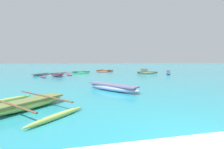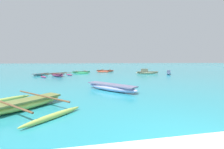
% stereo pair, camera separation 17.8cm
% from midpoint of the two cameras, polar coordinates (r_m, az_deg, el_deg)
% --- Properties ---
extents(moored_boat_0, '(3.89, 3.48, 0.46)m').
position_cam_midpoint_polar(moored_boat_0, '(20.25, -19.93, -0.14)').
color(moored_boat_0, '#93335F').
rests_on(moored_boat_0, ground_plane).
extents(moored_boat_1, '(4.54, 4.51, 0.45)m').
position_cam_midpoint_polar(moored_boat_1, '(7.29, -29.52, -9.73)').
color(moored_boat_1, '#B1C95A').
rests_on(moored_boat_1, ground_plane).
extents(moored_boat_2, '(2.29, 3.38, 0.62)m').
position_cam_midpoint_polar(moored_boat_2, '(24.08, 20.97, 0.65)').
color(moored_boat_2, '#6E8FC7').
rests_on(moored_boat_2, ground_plane).
extents(moored_boat_3, '(3.21, 3.64, 0.46)m').
position_cam_midpoint_polar(moored_boat_3, '(10.05, 0.09, -4.79)').
color(moored_boat_3, '#AFACE9').
rests_on(moored_boat_3, ground_plane).
extents(moored_boat_4, '(3.12, 3.83, 0.34)m').
position_cam_midpoint_polar(moored_boat_4, '(25.07, -11.48, 0.92)').
color(moored_boat_4, '#43B86E').
rests_on(moored_boat_4, ground_plane).
extents(moored_boat_5, '(3.35, 4.29, 0.36)m').
position_cam_midpoint_polar(moored_boat_5, '(27.63, -2.48, 1.43)').
color(moored_boat_5, '#D54C31').
rests_on(moored_boat_5, ground_plane).
extents(moored_boat_6, '(1.91, 2.54, 0.31)m').
position_cam_midpoint_polar(moored_boat_6, '(22.55, -25.35, 0.08)').
color(moored_boat_6, '#719AA7').
rests_on(moored_boat_6, ground_plane).
extents(moored_boat_7, '(3.49, 0.97, 0.81)m').
position_cam_midpoint_polar(moored_boat_7, '(23.39, 13.31, 0.89)').
color(moored_boat_7, tan).
rests_on(moored_boat_7, ground_plane).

